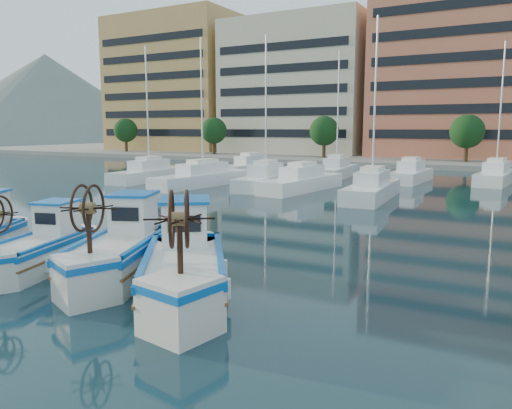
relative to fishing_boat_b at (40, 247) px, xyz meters
name	(u,v)px	position (x,y,z in m)	size (l,w,h in m)	color
ground	(110,280)	(2.85, 0.23, -0.75)	(300.00, 300.00, 0.00)	#1B3E46
hill_west	(50,141)	(-137.15, 110.23, -0.75)	(180.00, 180.00, 60.00)	slate
yacht_marina	(333,178)	(-0.28, 28.11, -0.22)	(39.17, 22.52, 11.50)	white
fishing_boat_b	(40,247)	(0.00, 0.00, 0.00)	(2.84, 4.47, 2.71)	silver
fishing_boat_c	(121,249)	(2.86, 0.77, 0.12)	(3.74, 5.22, 3.15)	silver
fishing_boat_d	(184,265)	(5.79, 0.15, 0.15)	(4.59, 5.28, 3.25)	silver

